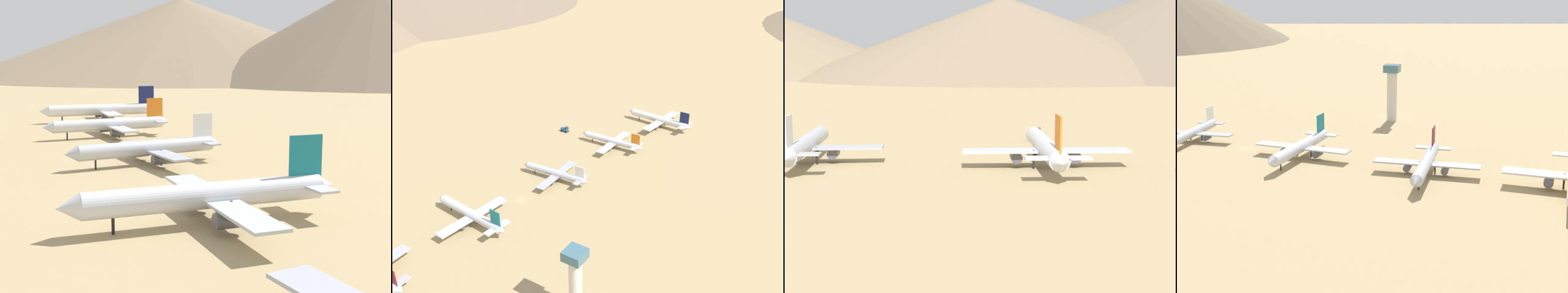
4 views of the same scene
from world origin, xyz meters
TOP-DOWN VIEW (x-y plane):
  - parked_jet_1 at (-10.57, -77.74)m, footprint 43.58×35.30m
  - parked_jet_2 at (-3.65, -25.89)m, footprint 41.74×33.87m
  - service_truck at (27.94, -81.12)m, footprint 5.32×2.93m
  - desert_hill_3 at (539.43, -115.51)m, footprint 469.59×469.59m

SIDE VIEW (x-z plane):
  - service_truck at x=27.94m, z-range 0.13..4.03m
  - parked_jet_2 at x=-3.65m, z-range -1.97..10.08m
  - parked_jet_1 at x=-10.57m, z-range -2.06..10.54m
  - desert_hill_3 at x=539.43m, z-range 0.00..89.06m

